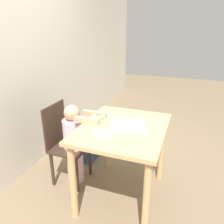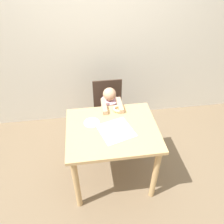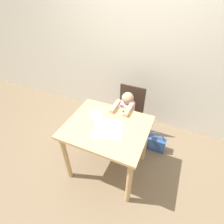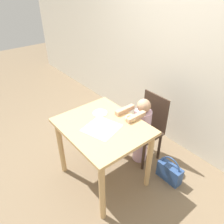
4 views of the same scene
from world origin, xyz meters
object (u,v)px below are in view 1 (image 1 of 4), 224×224
at_px(child_figure, 75,144).
at_px(handbag, 92,150).
at_px(chair, 65,143).
at_px(donut, 99,116).

height_order(child_figure, handbag, child_figure).
distance_m(child_figure, handbag, 0.58).
relative_size(chair, child_figure, 0.98).
bearing_deg(donut, child_figure, 103.74).
xyz_separation_m(chair, donut, (0.06, -0.37, 0.35)).
relative_size(child_figure, donut, 7.11).
bearing_deg(chair, donut, -80.39).
bearing_deg(handbag, child_figure, -176.14).
distance_m(chair, handbag, 0.57).
bearing_deg(child_figure, donut, -76.26).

